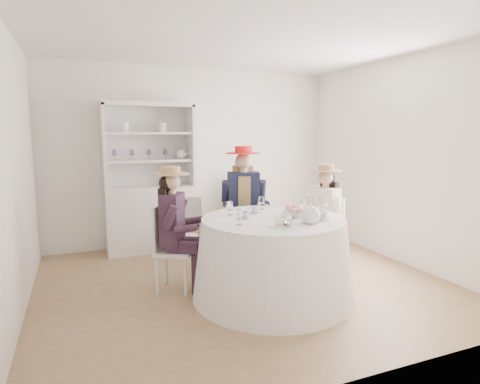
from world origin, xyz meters
name	(u,v)px	position (x,y,z in m)	size (l,w,h in m)	color
ground	(243,283)	(0.00, 0.00, 0.00)	(4.50, 4.50, 0.00)	olive
ceiling	(244,39)	(0.00, 0.00, 2.70)	(4.50, 4.50, 0.00)	white
wall_back	(194,157)	(0.00, 2.00, 1.35)	(4.50, 4.50, 0.00)	white
wall_front	(361,190)	(0.00, -2.00, 1.35)	(4.50, 4.50, 0.00)	white
wall_left	(13,174)	(-2.25, 0.00, 1.35)	(4.50, 4.50, 0.00)	white
wall_right	(401,161)	(2.25, 0.00, 1.35)	(4.50, 4.50, 0.00)	white
tea_table	(273,258)	(0.14, -0.47, 0.42)	(1.68, 1.68, 0.85)	white
hutch	(150,199)	(-0.74, 1.77, 0.76)	(1.36, 0.70, 2.15)	silver
side_table	(244,218)	(0.71, 1.68, 0.37)	(0.47, 0.47, 0.74)	silver
hatbox	(244,186)	(0.71, 1.68, 0.89)	(0.30, 0.30, 0.30)	black
guest_left	(175,222)	(-0.77, 0.09, 0.77)	(0.58, 0.53, 1.37)	silver
guest_mid	(244,199)	(0.25, 0.59, 0.88)	(0.59, 0.63, 1.55)	silver
guest_right	(324,212)	(1.08, 0.01, 0.76)	(0.55, 0.51, 1.34)	silver
spare_chair	(189,226)	(-0.35, 1.09, 0.47)	(0.44, 0.44, 0.88)	silver
teacup_a	(245,216)	(-0.16, -0.41, 0.88)	(0.09, 0.09, 0.07)	white
teacup_b	(254,210)	(0.05, -0.19, 0.89)	(0.08, 0.08, 0.07)	white
teacup_c	(289,210)	(0.40, -0.33, 0.88)	(0.09, 0.09, 0.07)	white
flower_bowl	(293,214)	(0.35, -0.51, 0.88)	(0.23, 0.23, 0.06)	white
flower_arrangement	(295,209)	(0.36, -0.52, 0.93)	(0.17, 0.17, 0.06)	pink
table_teapot	(310,215)	(0.35, -0.83, 0.93)	(0.26, 0.19, 0.20)	white
sandwich_plate	(283,224)	(0.06, -0.84, 0.87)	(0.29, 0.29, 0.06)	white
cupcake_stand	(319,212)	(0.52, -0.72, 0.93)	(0.24, 0.24, 0.22)	white
stemware_set	(273,211)	(0.14, -0.47, 0.93)	(0.97, 1.01, 0.15)	white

